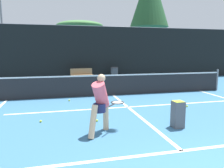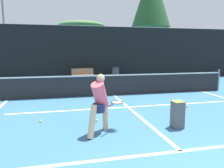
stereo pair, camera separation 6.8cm
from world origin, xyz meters
TOP-DOWN VIEW (x-y plane):
  - court_baseline_near at (0.00, 1.76)m, footprint 11.00×0.10m
  - court_service_line at (0.00, 5.35)m, footprint 8.25×0.10m
  - court_center_mark at (0.00, 4.66)m, footprint 0.10×5.80m
  - net at (0.00, 7.57)m, footprint 11.09×0.09m
  - fence_back at (0.00, 13.20)m, footprint 24.00×0.06m
  - player_practicing at (-1.41, 3.13)m, footprint 1.11×0.87m
  - tennis_ball_scattered_3 at (-1.36, 4.00)m, footprint 0.07×0.07m
  - tennis_ball_scattered_4 at (-2.01, 6.82)m, footprint 0.07×0.07m
  - tennis_ball_scattered_5 at (-2.92, 4.31)m, footprint 0.07×0.07m
  - tennis_ball_scattered_6 at (2.09, 4.87)m, footprint 0.07×0.07m
  - ball_hopper at (0.64, 3.04)m, footprint 0.28×0.28m
  - courtside_bench at (-0.93, 12.40)m, footprint 1.49×0.56m
  - trash_bin at (1.31, 12.55)m, footprint 0.51×0.51m
  - parked_car at (-1.52, 16.55)m, footprint 1.76×4.27m
  - floodlight_mast at (-7.27, 20.09)m, footprint 1.10×0.24m
  - tree_mid at (-0.31, 19.70)m, footprint 4.45×4.45m
  - building_far at (0.00, 33.08)m, footprint 36.00×2.40m

SIDE VIEW (x-z plane):
  - court_baseline_near at x=0.00m, z-range 0.00..0.01m
  - court_service_line at x=0.00m, z-range 0.00..0.01m
  - court_center_mark at x=0.00m, z-range 0.00..0.01m
  - tennis_ball_scattered_3 at x=-1.36m, z-range 0.00..0.07m
  - tennis_ball_scattered_4 at x=-2.01m, z-range 0.00..0.07m
  - tennis_ball_scattered_5 at x=-2.92m, z-range 0.00..0.07m
  - tennis_ball_scattered_6 at x=2.09m, z-range 0.00..0.07m
  - ball_hopper at x=0.64m, z-range 0.02..0.73m
  - trash_bin at x=1.31m, z-range 0.00..0.90m
  - courtside_bench at x=-0.93m, z-range 0.03..0.89m
  - net at x=0.00m, z-range -0.02..1.05m
  - parked_car at x=-1.52m, z-range -0.11..1.26m
  - player_practicing at x=-1.41m, z-range 0.05..1.51m
  - fence_back at x=0.00m, z-range -0.01..3.70m
  - building_far at x=0.00m, z-range 0.00..4.56m
  - tree_mid at x=-0.31m, z-range 1.93..6.77m
  - floodlight_mast at x=-7.27m, z-range 1.14..9.31m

